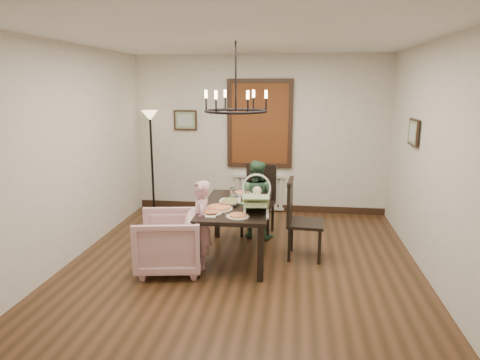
% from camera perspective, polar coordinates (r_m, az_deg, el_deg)
% --- Properties ---
extents(room_shell, '(4.51, 5.00, 2.81)m').
position_cam_1_polar(room_shell, '(5.58, 0.76, 3.56)').
color(room_shell, '#4F2F1B').
rests_on(room_shell, ground).
extents(dining_table, '(0.91, 1.57, 0.73)m').
position_cam_1_polar(dining_table, '(5.68, -0.54, -4.08)').
color(dining_table, black).
rests_on(dining_table, room_shell).
extents(chair_far, '(0.55, 0.55, 1.09)m').
position_cam_1_polar(chair_far, '(6.56, 2.37, -2.73)').
color(chair_far, black).
rests_on(chair_far, room_shell).
extents(chair_right, '(0.51, 0.51, 1.08)m').
position_cam_1_polar(chair_right, '(5.75, 8.76, -5.14)').
color(chair_right, black).
rests_on(chair_right, room_shell).
extents(armchair, '(0.93, 0.91, 0.73)m').
position_cam_1_polar(armchair, '(5.43, -9.42, -8.14)').
color(armchair, beige).
rests_on(armchair, room_shell).
extents(elderly_woman, '(0.30, 0.39, 0.93)m').
position_cam_1_polar(elderly_woman, '(5.43, -5.22, -6.94)').
color(elderly_woman, '#D596A0').
rests_on(elderly_woman, room_shell).
extents(seated_man, '(0.55, 0.48, 0.98)m').
position_cam_1_polar(seated_man, '(6.47, 2.09, -3.44)').
color(seated_man, '#375D3E').
rests_on(seated_man, room_shell).
extents(baby_bouncer, '(0.42, 0.54, 0.34)m').
position_cam_1_polar(baby_bouncer, '(5.23, 2.16, -2.68)').
color(baby_bouncer, '#C6EAA1').
rests_on(baby_bouncer, dining_table).
extents(salad_bowl, '(0.33, 0.33, 0.08)m').
position_cam_1_polar(salad_bowl, '(5.60, -1.34, -2.99)').
color(salad_bowl, white).
rests_on(salad_bowl, dining_table).
extents(pizza_platter, '(0.33, 0.33, 0.04)m').
position_cam_1_polar(pizza_platter, '(5.43, -2.77, -3.74)').
color(pizza_platter, tan).
rests_on(pizza_platter, dining_table).
extents(drinking_glass, '(0.07, 0.07, 0.15)m').
position_cam_1_polar(drinking_glass, '(5.67, -0.73, -2.47)').
color(drinking_glass, silver).
rests_on(drinking_glass, dining_table).
extents(window_blinds, '(1.00, 0.03, 1.40)m').
position_cam_1_polar(window_blinds, '(7.62, 2.65, 7.49)').
color(window_blinds, '#642B14').
rests_on(window_blinds, room_shell).
extents(radiator, '(0.92, 0.12, 0.62)m').
position_cam_1_polar(radiator, '(7.85, 2.57, -1.63)').
color(radiator, silver).
rests_on(radiator, room_shell).
extents(picture_back, '(0.42, 0.03, 0.36)m').
position_cam_1_polar(picture_back, '(7.86, -7.29, 7.92)').
color(picture_back, black).
rests_on(picture_back, room_shell).
extents(picture_right, '(0.03, 0.42, 0.36)m').
position_cam_1_polar(picture_right, '(6.23, 22.13, 5.91)').
color(picture_right, black).
rests_on(picture_right, room_shell).
extents(floor_lamp, '(0.30, 0.30, 1.80)m').
position_cam_1_polar(floor_lamp, '(7.81, -11.65, 2.18)').
color(floor_lamp, black).
rests_on(floor_lamp, room_shell).
extents(chandelier, '(0.80, 0.80, 0.04)m').
position_cam_1_polar(chandelier, '(5.45, -0.57, 9.17)').
color(chandelier, black).
rests_on(chandelier, room_shell).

